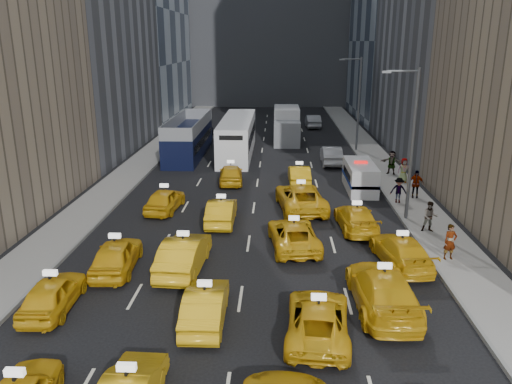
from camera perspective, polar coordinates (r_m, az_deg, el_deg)
ground at (r=19.75m, az=-2.23°, el=-14.86°), size 160.00×160.00×0.00m
sidewalk_west at (r=44.63m, az=-13.19°, el=3.02°), size 3.00×90.00×0.15m
sidewalk_east at (r=43.94m, az=14.26°, el=2.74°), size 3.00×90.00×0.15m
curb_west at (r=44.26m, az=-11.38°, el=3.05°), size 0.15×90.00×0.18m
curb_east at (r=43.66m, az=12.39°, el=2.80°), size 0.15×90.00×0.18m
streetlight_near at (r=30.26m, az=17.27°, el=5.68°), size 2.15×0.22×9.00m
streetlight_far at (r=49.66m, az=11.55°, el=10.18°), size 2.15×0.22×9.00m
taxi_4 at (r=21.92m, az=-22.20°, el=-10.71°), size 1.80×4.16×1.40m
taxi_5 at (r=19.64m, az=-5.81°, el=-12.75°), size 1.57×4.32×1.41m
taxi_6 at (r=18.89m, az=7.09°, el=-14.20°), size 2.62×5.00×1.34m
taxi_7 at (r=21.00m, az=14.29°, el=-10.76°), size 2.47×5.78×1.66m
taxi_8 at (r=24.46m, az=-15.66°, el=-6.98°), size 2.07×4.57×1.52m
taxi_9 at (r=23.79m, az=-8.23°, el=-7.03°), size 2.01×5.06×1.64m
taxi_10 at (r=26.21m, az=4.32°, el=-4.88°), size 2.93×5.29×1.40m
taxi_11 at (r=25.15m, az=16.25°, el=-6.49°), size 2.55×5.08×1.41m
taxi_12 at (r=32.21m, az=-10.38°, el=-0.88°), size 2.14×4.43×1.46m
taxi_13 at (r=29.60m, az=-3.97°, el=-2.23°), size 1.58×4.45×1.46m
taxi_14 at (r=32.01m, az=5.13°, el=-0.61°), size 3.47×6.22×1.64m
taxi_15 at (r=29.11m, az=11.37°, el=-2.93°), size 2.24×4.92×1.40m
taxi_16 at (r=37.94m, az=-2.88°, el=2.08°), size 2.09×4.46×1.47m
taxi_17 at (r=37.83m, az=4.95°, el=1.96°), size 1.65×4.38×1.43m
nypd_van at (r=36.85m, az=11.80°, el=1.68°), size 2.20×5.12×2.16m
double_decker at (r=47.70m, az=-7.69°, el=6.28°), size 3.40×12.43×3.58m
city_bus at (r=47.69m, az=-2.14°, el=6.35°), size 3.12×13.46×3.46m
box_truck at (r=54.11m, az=3.52°, el=7.63°), size 3.17×7.97×3.57m
misc_car_0 at (r=44.57m, az=8.59°, el=4.20°), size 1.70×4.78×1.57m
misc_car_1 at (r=56.70m, az=-6.13°, el=6.90°), size 2.74×5.24×1.41m
misc_car_2 at (r=64.47m, az=3.41°, el=8.18°), size 2.26×5.10×1.46m
misc_car_3 at (r=59.89m, az=-1.62°, el=7.57°), size 2.19×4.61×1.52m
misc_car_4 at (r=63.62m, az=6.52°, el=8.05°), size 1.82×4.90×1.60m
pedestrian_0 at (r=26.09m, az=21.30°, el=-5.33°), size 0.73×0.56×1.79m
pedestrian_1 at (r=29.45m, az=19.28°, el=-2.68°), size 0.88×0.53×1.74m
pedestrian_2 at (r=34.12m, az=16.00°, el=0.20°), size 1.14×0.57×1.69m
pedestrian_3 at (r=35.55m, az=17.77°, el=0.88°), size 1.20×0.73×1.91m
pedestrian_4 at (r=39.22m, az=16.52°, el=2.41°), size 0.91×0.50×1.86m
pedestrian_5 at (r=41.48m, az=15.25°, el=3.29°), size 1.80×1.15×1.88m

